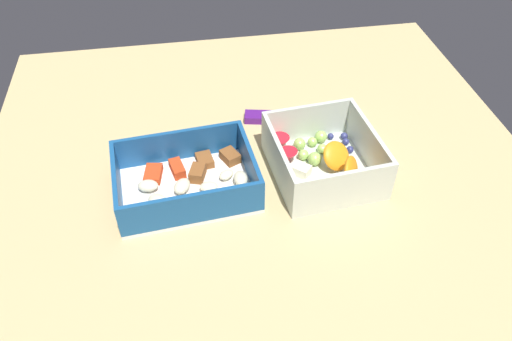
% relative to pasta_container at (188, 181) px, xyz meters
% --- Properties ---
extents(table_surface, '(0.80, 0.80, 0.02)m').
position_rel_pasta_container_xyz_m(table_surface, '(0.11, 0.02, -0.03)').
color(table_surface, tan).
rests_on(table_surface, ground).
extents(pasta_container, '(0.20, 0.15, 0.06)m').
position_rel_pasta_container_xyz_m(pasta_container, '(0.00, 0.00, 0.00)').
color(pasta_container, white).
rests_on(pasta_container, table_surface).
extents(fruit_bowl, '(0.15, 0.16, 0.06)m').
position_rel_pasta_container_xyz_m(fruit_bowl, '(0.19, 0.01, 0.00)').
color(fruit_bowl, silver).
rests_on(fruit_bowl, table_surface).
extents(candy_bar, '(0.07, 0.04, 0.01)m').
position_rel_pasta_container_xyz_m(candy_bar, '(0.14, 0.14, -0.01)').
color(candy_bar, '#51197A').
rests_on(candy_bar, table_surface).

